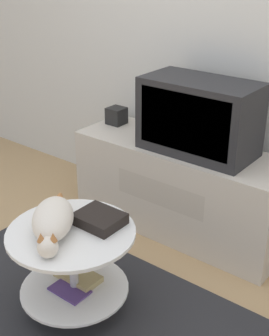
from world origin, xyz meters
TOP-DOWN VIEW (x-y plane):
  - ground_plane at (0.00, 0.00)m, footprint 12.00×12.00m
  - wall_back at (0.00, 1.37)m, footprint 8.00×0.05m
  - rug at (0.00, 0.00)m, footprint 1.87×1.19m
  - tv_stand at (-0.07, 1.06)m, footprint 1.40×0.47m
  - tv at (0.05, 1.05)m, footprint 0.67×0.36m
  - speaker at (-0.65, 1.12)m, footprint 0.12×0.12m
  - coffee_table at (-0.04, 0.06)m, footprint 0.62×0.62m
  - dvd_box at (0.03, 0.19)m, footprint 0.22×0.18m
  - cat at (-0.09, -0.00)m, footprint 0.40×0.45m

SIDE VIEW (x-z plane):
  - ground_plane at x=0.00m, z-range 0.00..0.00m
  - rug at x=0.00m, z-range 0.00..0.02m
  - tv_stand at x=-0.07m, z-range 0.00..0.59m
  - coffee_table at x=-0.04m, z-range 0.08..0.54m
  - dvd_box at x=0.03m, z-range 0.49..0.54m
  - cat at x=-0.09m, z-range 0.48..0.63m
  - speaker at x=-0.65m, z-range 0.59..0.70m
  - tv at x=0.05m, z-range 0.59..1.02m
  - wall_back at x=0.00m, z-range 0.00..2.60m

